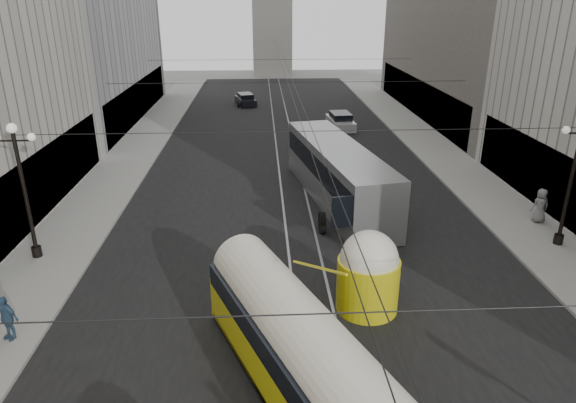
{
  "coord_description": "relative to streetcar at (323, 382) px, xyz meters",
  "views": [
    {
      "loc": [
        -1.94,
        -4.07,
        11.5
      ],
      "look_at": [
        -0.98,
        14.16,
        4.21
      ],
      "focal_mm": 32.0,
      "sensor_mm": 36.0,
      "label": 1
    }
  ],
  "objects": [
    {
      "name": "road",
      "position": [
        0.37,
        25.36,
        -1.64
      ],
      "size": [
        20.0,
        85.0,
        0.02
      ],
      "primitive_type": "cube",
      "color": "black",
      "rests_on": "ground"
    },
    {
      "name": "sidewalk_left",
      "position": [
        -11.63,
        28.86,
        -1.57
      ],
      "size": [
        4.0,
        72.0,
        0.15
      ],
      "primitive_type": "cube",
      "color": "gray",
      "rests_on": "ground"
    },
    {
      "name": "sidewalk_right",
      "position": [
        12.37,
        28.86,
        -1.57
      ],
      "size": [
        4.0,
        72.0,
        0.15
      ],
      "primitive_type": "cube",
      "color": "gray",
      "rests_on": "ground"
    },
    {
      "name": "rail_left",
      "position": [
        -0.38,
        25.36,
        -1.64
      ],
      "size": [
        0.12,
        85.0,
        0.04
      ],
      "primitive_type": "cube",
      "color": "gray",
      "rests_on": "ground"
    },
    {
      "name": "rail_right",
      "position": [
        1.12,
        25.36,
        -1.64
      ],
      "size": [
        0.12,
        85.0,
        0.04
      ],
      "primitive_type": "cube",
      "color": "gray",
      "rests_on": "ground"
    },
    {
      "name": "lamppost_left_mid",
      "position": [
        -12.23,
        10.86,
        2.1
      ],
      "size": [
        1.86,
        0.44,
        6.37
      ],
      "color": "black",
      "rests_on": "sidewalk_left"
    },
    {
      "name": "lamppost_right_mid",
      "position": [
        12.97,
        10.86,
        2.1
      ],
      "size": [
        1.86,
        0.44,
        6.37
      ],
      "color": "black",
      "rests_on": "sidewalk_right"
    },
    {
      "name": "catenary",
      "position": [
        0.49,
        24.35,
        4.24
      ],
      "size": [
        25.0,
        72.0,
        0.23
      ],
      "color": "black",
      "rests_on": "ground"
    },
    {
      "name": "streetcar",
      "position": [
        0.0,
        0.0,
        0.0
      ],
      "size": [
        7.32,
        14.38,
        3.37
      ],
      "color": "gold",
      "rests_on": "ground"
    },
    {
      "name": "city_bus",
      "position": [
        2.89,
        17.56,
        0.23
      ],
      "size": [
        5.09,
        13.79,
        3.41
      ],
      "color": "gray",
      "rests_on": "ground"
    },
    {
      "name": "sedan_white_far",
      "position": [
        5.84,
        35.87,
        -0.97
      ],
      "size": [
        2.29,
        4.85,
        1.49
      ],
      "color": "#BABABA",
      "rests_on": "ground"
    },
    {
      "name": "sedan_dark_far",
      "position": [
        -3.33,
        47.67,
        -1.05
      ],
      "size": [
        2.66,
        4.43,
        1.31
      ],
      "color": "black",
      "rests_on": "ground"
    },
    {
      "name": "pedestrian_sidewalk_right",
      "position": [
        13.32,
        13.52,
        -0.55
      ],
      "size": [
        0.96,
        0.62,
        1.89
      ],
      "primitive_type": "imported",
      "rotation": [
        0.0,
        0.0,
        3.2
      ],
      "color": "slate",
      "rests_on": "sidewalk_right"
    },
    {
      "name": "pedestrian_sidewalk_left",
      "position": [
        -10.69,
        4.54,
        -0.64
      ],
      "size": [
        1.13,
        0.89,
        1.7
      ],
      "primitive_type": "imported",
      "rotation": [
        0.0,
        0.0,
        -0.37
      ],
      "color": "#2F4C68",
      "rests_on": "sidewalk_left"
    }
  ]
}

